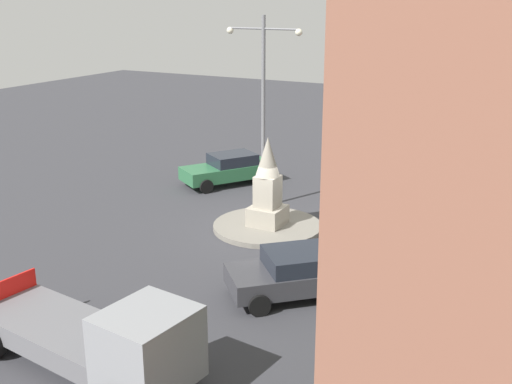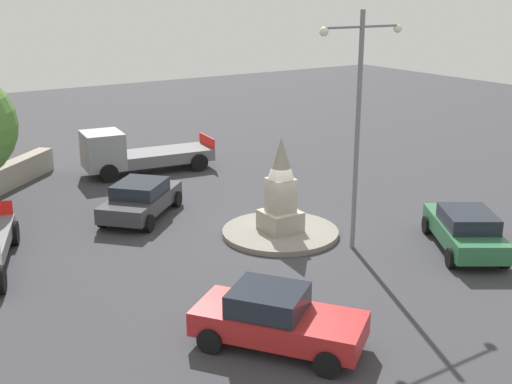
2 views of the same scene
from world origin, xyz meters
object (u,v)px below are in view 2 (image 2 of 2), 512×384
car_dark_grey_approaching (141,198)px  car_green_waiting (465,229)px  monument (281,190)px  streetlamp (358,110)px  truck_grey_parked_right (133,153)px  car_red_passing (276,318)px

car_dark_grey_approaching → car_green_waiting: size_ratio=0.94×
monument → car_dark_grey_approaching: (-3.37, 4.55, -0.96)m
monument → streetlamp: size_ratio=0.43×
monument → truck_grey_parked_right: size_ratio=0.54×
car_red_passing → car_green_waiting: size_ratio=0.96×
streetlamp → car_red_passing: streetlamp is taller
car_dark_grey_approaching → truck_grey_parked_right: (2.24, 6.01, 0.24)m
car_dark_grey_approaching → car_green_waiting: (7.75, -9.11, 0.01)m
monument → truck_grey_parked_right: (-1.13, 10.56, -0.72)m
truck_grey_parked_right → car_green_waiting: bearing=-70.0°
streetlamp → car_red_passing: (-5.89, -3.90, -3.98)m
truck_grey_parked_right → streetlamp: bearing=-78.9°
car_dark_grey_approaching → truck_grey_parked_right: size_ratio=0.68×
streetlamp → car_red_passing: 8.11m
monument → streetlamp: (1.39, -2.30, 3.04)m
streetlamp → truck_grey_parked_right: (-2.52, 12.86, -3.76)m
streetlamp → car_dark_grey_approaching: 9.25m
monument → streetlamp: 4.06m
monument → car_dark_grey_approaching: monument is taller
monument → car_green_waiting: monument is taller
car_green_waiting → car_dark_grey_approaching: bearing=130.4°
streetlamp → car_green_waiting: size_ratio=1.72×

